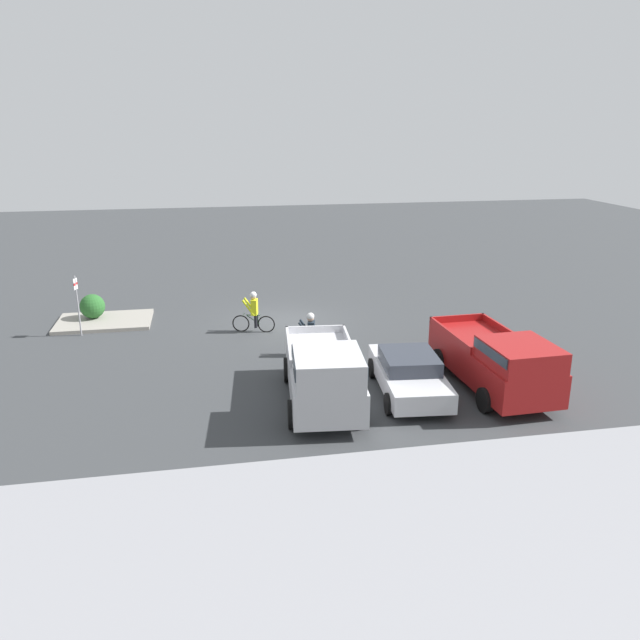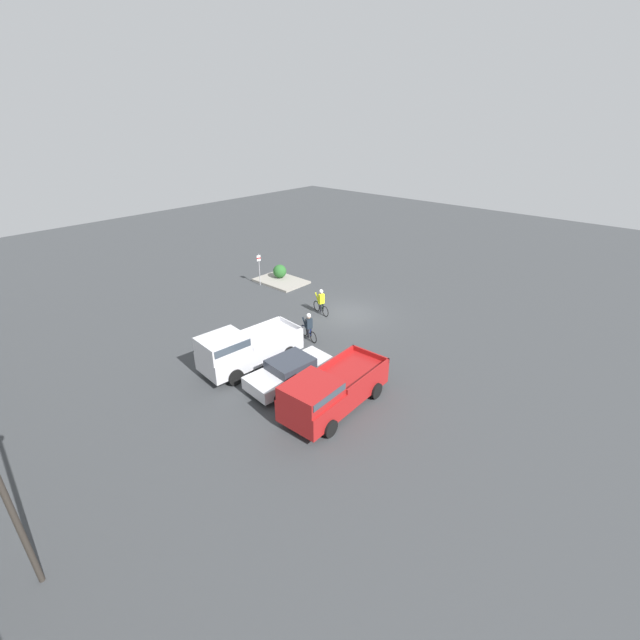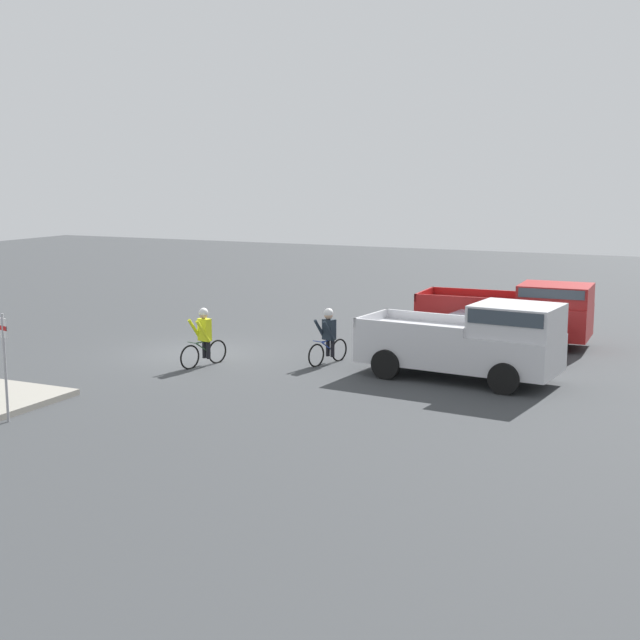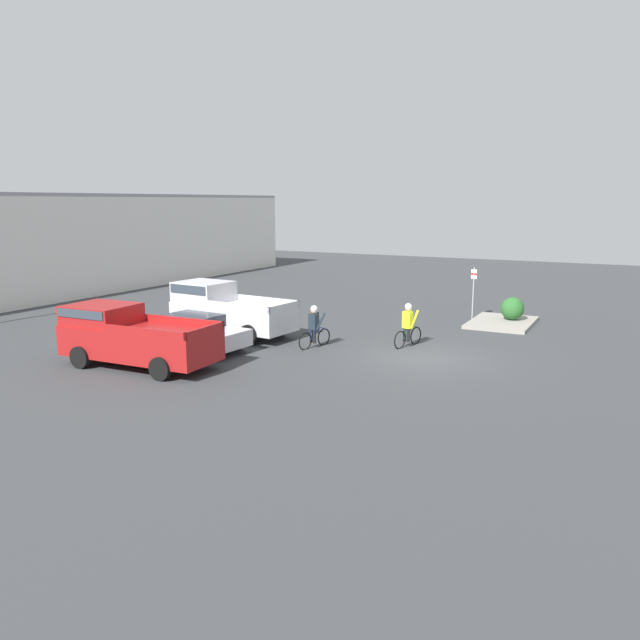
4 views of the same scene
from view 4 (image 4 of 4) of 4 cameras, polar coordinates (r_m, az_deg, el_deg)
ground_plane at (r=22.95m, az=9.64°, el=-3.42°), size 80.00×80.00×0.00m
pickup_truck_0 at (r=22.31m, az=-16.90°, el=-1.33°), size 2.46×5.58×2.05m
sedan_0 at (r=24.20m, az=-11.63°, el=-1.07°), size 2.33×4.60×1.35m
pickup_truck_1 at (r=26.65m, az=-8.72°, el=1.08°), size 2.65×5.57×2.18m
cyclist_0 at (r=24.43m, az=8.05°, el=-0.38°), size 1.73×0.60×1.73m
cyclist_1 at (r=24.04m, az=-0.53°, el=-0.49°), size 1.69×0.59×1.68m
fire_lane_sign at (r=30.71m, az=13.85°, el=2.86°), size 0.11×0.29×2.49m
curb_island at (r=29.94m, az=16.28°, el=-0.22°), size 3.94×2.71×0.15m
shrub at (r=30.25m, az=17.19°, el=1.01°), size 1.06×1.06×1.06m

